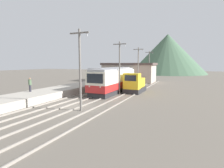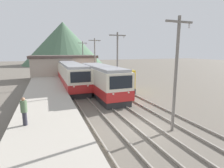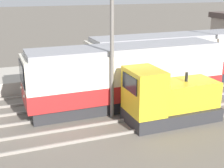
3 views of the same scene
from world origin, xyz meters
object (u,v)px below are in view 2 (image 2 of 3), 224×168
(catenary_mast_distant, at_px, (83,57))
(catenary_mast_far, at_px, (95,59))
(shunting_locomotive, at_px, (120,82))
(person_on_platform, at_px, (24,110))
(catenary_mast_mid, at_px, (117,63))
(catenary_mast_near, at_px, (176,72))
(commuter_train_center, at_px, (101,81))
(commuter_train_left, at_px, (71,76))

(catenary_mast_distant, bearing_deg, catenary_mast_far, -90.00)
(shunting_locomotive, height_order, person_on_platform, shunting_locomotive)
(catenary_mast_mid, bearing_deg, person_on_platform, -141.10)
(catenary_mast_near, xyz_separation_m, person_on_platform, (-9.23, 2.36, -2.24))
(commuter_train_center, xyz_separation_m, shunting_locomotive, (3.00, 1.13, -0.49))
(catenary_mast_mid, xyz_separation_m, person_on_platform, (-9.23, -7.44, -2.24))
(catenary_mast_distant, bearing_deg, catenary_mast_mid, -90.00)
(commuter_train_left, height_order, catenary_mast_near, catenary_mast_near)
(commuter_train_left, bearing_deg, catenary_mast_distant, 70.45)
(commuter_train_center, bearing_deg, person_on_platform, -130.91)
(catenary_mast_mid, distance_m, catenary_mast_distant, 19.61)
(shunting_locomotive, distance_m, catenary_mast_near, 12.81)
(catenary_mast_mid, xyz_separation_m, catenary_mast_distant, (0.00, 19.61, 0.00))
(shunting_locomotive, bearing_deg, catenary_mast_mid, -119.91)
(catenary_mast_mid, bearing_deg, catenary_mast_far, 90.00)
(catenary_mast_mid, xyz_separation_m, catenary_mast_far, (0.00, 9.81, 0.00))
(catenary_mast_near, height_order, catenary_mast_far, same)
(commuter_train_center, relative_size, shunting_locomotive, 2.39)
(catenary_mast_distant, bearing_deg, commuter_train_left, -109.55)
(commuter_train_left, relative_size, commuter_train_center, 1.24)
(commuter_train_left, height_order, catenary_mast_distant, catenary_mast_distant)
(catenary_mast_near, distance_m, catenary_mast_mid, 9.81)
(shunting_locomotive, distance_m, catenary_mast_mid, 4.14)
(commuter_train_left, bearing_deg, person_on_platform, -108.24)
(shunting_locomotive, xyz_separation_m, catenary_mast_distant, (-1.49, 17.02, 2.85))
(catenary_mast_near, height_order, catenary_mast_distant, same)
(shunting_locomotive, relative_size, catenary_mast_distant, 0.68)
(catenary_mast_near, bearing_deg, shunting_locomotive, 83.14)
(shunting_locomotive, bearing_deg, commuter_train_center, -159.33)
(catenary_mast_far, relative_size, catenary_mast_distant, 1.00)
(commuter_train_left, xyz_separation_m, commuter_train_center, (2.80, -6.02, -0.00))
(shunting_locomotive, relative_size, catenary_mast_mid, 0.68)
(person_on_platform, bearing_deg, catenary_mast_distant, 71.17)
(person_on_platform, bearing_deg, catenary_mast_far, 61.86)
(catenary_mast_near, xyz_separation_m, catenary_mast_mid, (0.00, 9.81, 0.00))
(commuter_train_center, height_order, catenary_mast_distant, catenary_mast_distant)
(commuter_train_left, xyz_separation_m, person_on_platform, (-4.92, -14.92, 0.13))
(catenary_mast_mid, height_order, catenary_mast_distant, same)
(commuter_train_left, distance_m, commuter_train_center, 6.64)
(commuter_train_center, bearing_deg, catenary_mast_mid, -44.15)
(shunting_locomotive, height_order, catenary_mast_distant, catenary_mast_distant)
(commuter_train_left, bearing_deg, catenary_mast_near, -76.01)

